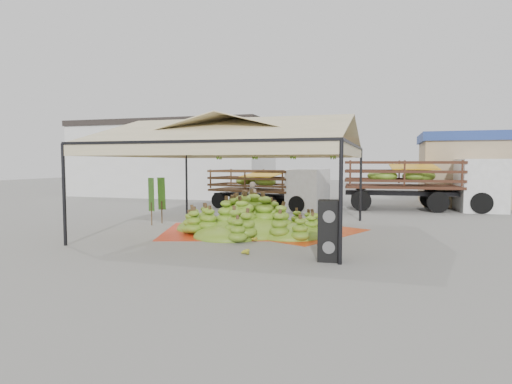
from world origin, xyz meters
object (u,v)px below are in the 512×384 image
(banana_heap, at_px, (249,215))
(vendor, at_px, (253,199))
(speaker_stack, at_px, (329,231))
(truck_right, at_px, (428,179))
(truck_left, at_px, (272,184))

(banana_heap, height_order, vendor, vendor)
(banana_heap, bearing_deg, speaker_stack, -46.81)
(speaker_stack, bearing_deg, banana_heap, 128.12)
(speaker_stack, height_order, truck_right, truck_right)
(truck_left, bearing_deg, vendor, -79.29)
(speaker_stack, distance_m, vendor, 8.92)
(vendor, distance_m, truck_right, 9.37)
(speaker_stack, relative_size, vendor, 0.96)
(vendor, xyz_separation_m, truck_left, (0.01, 3.25, 0.51))
(banana_heap, distance_m, speaker_stack, 4.68)
(banana_heap, distance_m, vendor, 4.51)
(banana_heap, relative_size, speaker_stack, 3.76)
(vendor, height_order, truck_right, truck_right)
(banana_heap, height_order, speaker_stack, speaker_stack)
(vendor, relative_size, truck_right, 0.20)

